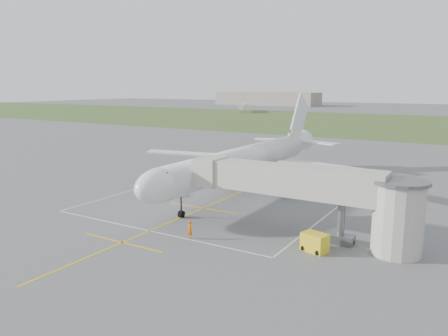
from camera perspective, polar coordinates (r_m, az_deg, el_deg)
The scene contains 11 objects.
ground at distance 62.22m, azimuth 2.40°, elevation -3.09°, with size 700.00×700.00×0.00m, color #58585A.
grass_strip at distance 185.92m, azimuth 22.10°, elevation 5.33°, with size 700.00×120.00×0.02m, color #405A27.
apron_markings at distance 57.33m, azimuth -0.40°, elevation -4.27°, with size 28.20×60.00×0.01m.
airliner at distance 61.97m, azimuth 2.76°, elevation 1.00°, with size 38.93×46.75×13.52m.
jet_bridge at distance 42.90m, azimuth 12.27°, elevation -3.12°, with size 23.40×5.00×7.20m.
gpu_unit at distance 40.92m, azimuth 11.75°, elevation -9.51°, with size 2.58×2.11×1.69m.
baggage_cart at distance 60.60m, azimuth -9.23°, elevation -2.84°, with size 2.54×2.10×1.52m.
ramp_worker_nose at distance 43.29m, azimuth -4.48°, elevation -8.07°, with size 0.66×0.43×1.81m, color #DB6206.
ramp_worker_wing at distance 65.68m, azimuth -0.61°, elevation -1.59°, with size 0.82×0.64×1.69m, color orange.
distant_hangars at distance 321.58m, azimuth 23.22°, elevation 8.11°, with size 345.00×49.00×12.00m.
distant_aircraft at distance 227.20m, azimuth 24.60°, elevation 6.89°, with size 212.63×30.62×8.85m.
Camera 1 is at (28.91, -53.07, 14.79)m, focal length 35.00 mm.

